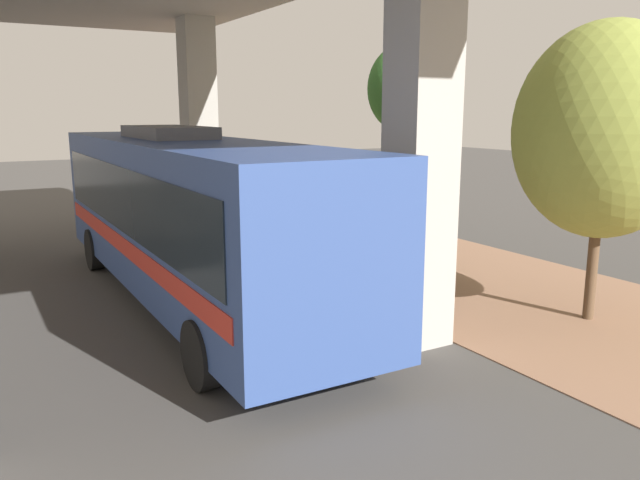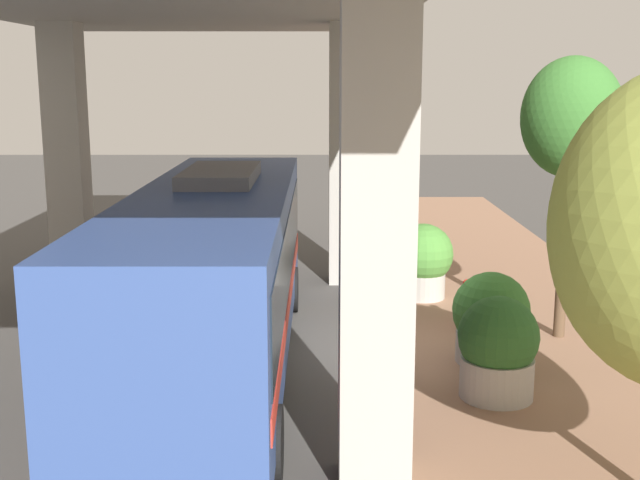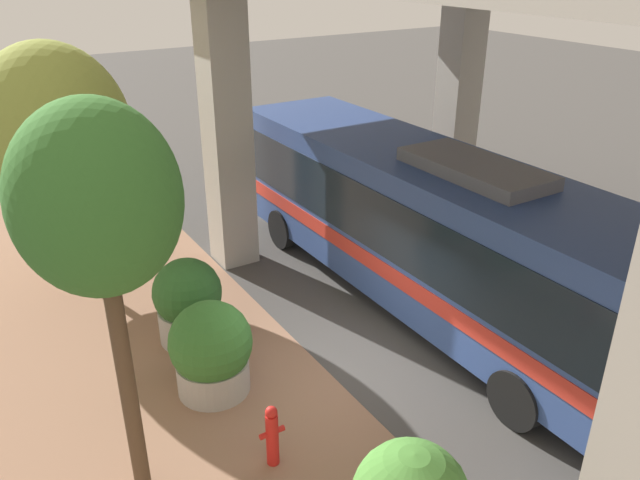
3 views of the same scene
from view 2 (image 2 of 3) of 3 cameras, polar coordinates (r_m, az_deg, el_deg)
name	(u,v)px [view 2 (image 2 of 3)]	position (r m, az deg, el deg)	size (l,w,h in m)	color
ground_plane	(381,348)	(15.74, 4.36, -7.65)	(80.00, 80.00, 0.00)	#474442
sidewalk_strip	(535,347)	(16.24, 15.06, -7.37)	(6.00, 40.00, 0.02)	#936B51
overpass	(163,19)	(15.12, -11.12, 15.19)	(9.40, 18.46, 7.07)	#ADA89E
bus	(215,267)	(14.14, -7.48, -1.90)	(2.70, 11.42, 3.50)	#334C8C
fire_hydrant	(466,304)	(16.99, 10.36, -4.47)	(0.39, 0.19, 1.06)	red
planter_front	(423,260)	(19.04, 7.31, -1.44)	(1.43, 1.43, 1.80)	#ADA89E
planter_middle	(498,349)	(13.38, 12.51, -7.58)	(1.31, 1.31, 1.71)	#ADA89E
planter_back	(490,319)	(15.00, 12.03, -5.55)	(1.41, 1.41, 1.70)	#ADA89E
street_tree_far	(572,120)	(16.24, 17.47, 8.13)	(1.94, 1.94, 5.56)	brown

